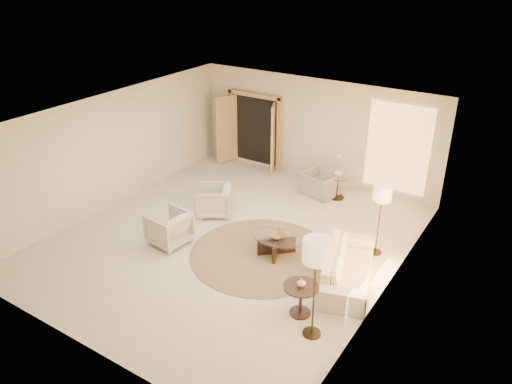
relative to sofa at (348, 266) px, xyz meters
The scene contains 18 objects.
room 2.99m from the sofa, behind, with size 7.04×8.04×2.83m.
windows_right 1.23m from the sofa, 12.76° to the left, with size 0.10×6.40×2.40m, color #FFB566, non-canonical shape.
window_back_corner 4.16m from the sofa, 97.00° to the left, with size 1.70×0.10×2.40m, color #FFB566, non-canonical shape.
curtains_right 1.56m from the sofa, 59.86° to the left, with size 0.06×5.20×2.60m, color tan, non-canonical shape.
french_doors 6.13m from the sofa, 140.49° to the left, with size 1.95×0.66×2.16m.
area_rug 1.91m from the sofa, behind, with size 3.02×3.02×0.01m, color #443624.
sofa is the anchor object (origin of this frame).
armchair_left 3.89m from the sofa, 168.33° to the left, with size 0.78×0.73×0.81m, color beige.
armchair_right 3.91m from the sofa, 168.14° to the right, with size 0.79×0.74×0.82m, color beige.
accent_chair 3.79m from the sofa, 124.51° to the left, with size 0.95×0.62×0.83m, color gray.
coffee_table 1.64m from the sofa, behind, with size 1.30×1.30×0.40m.
end_table 1.40m from the sofa, 102.67° to the right, with size 0.62×0.62×0.59m.
side_table 3.62m from the sofa, 117.72° to the left, with size 0.52×0.52×0.61m.
floor_lamp_near 1.61m from the sofa, 84.98° to the left, with size 0.38×0.38×1.57m.
floor_lamp_far 2.12m from the sofa, 86.37° to the right, with size 0.44×0.44×1.83m.
bowl 1.64m from the sofa, behind, with size 0.32×0.32×0.08m, color brown.
end_vase 1.43m from the sofa, 102.67° to the right, with size 0.15×0.15×0.16m, color silver.
side_vase 3.64m from the sofa, 117.72° to the left, with size 0.21×0.21×0.22m, color silver.
Camera 1 is at (5.61, -7.71, 5.78)m, focal length 35.00 mm.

